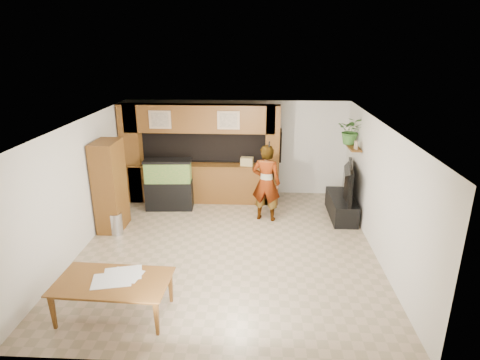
# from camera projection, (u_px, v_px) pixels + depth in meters

# --- Properties ---
(floor) EXTENTS (6.50, 6.50, 0.00)m
(floor) POSITION_uv_depth(u_px,v_px,m) (228.00, 247.00, 8.43)
(floor) COLOR tan
(floor) RESTS_ON ground
(ceiling) EXTENTS (6.50, 6.50, 0.00)m
(ceiling) POSITION_uv_depth(u_px,v_px,m) (227.00, 124.00, 7.57)
(ceiling) COLOR white
(ceiling) RESTS_ON wall_back
(wall_back) EXTENTS (6.00, 0.00, 6.00)m
(wall_back) POSITION_uv_depth(u_px,v_px,m) (237.00, 148.00, 11.06)
(wall_back) COLOR silver
(wall_back) RESTS_ON floor
(wall_left) EXTENTS (0.00, 6.50, 6.50)m
(wall_left) POSITION_uv_depth(u_px,v_px,m) (81.00, 186.00, 8.15)
(wall_left) COLOR silver
(wall_left) RESTS_ON floor
(wall_right) EXTENTS (0.00, 6.50, 6.50)m
(wall_right) POSITION_uv_depth(u_px,v_px,m) (380.00, 191.00, 7.85)
(wall_right) COLOR silver
(wall_right) RESTS_ON floor
(partition) EXTENTS (4.20, 0.99, 2.60)m
(partition) POSITION_uv_depth(u_px,v_px,m) (200.00, 153.00, 10.53)
(partition) COLOR brown
(partition) RESTS_ON floor
(wall_clock) EXTENTS (0.05, 0.25, 0.25)m
(wall_clock) POSITION_uv_depth(u_px,v_px,m) (98.00, 145.00, 8.89)
(wall_clock) COLOR black
(wall_clock) RESTS_ON wall_left
(wall_shelf) EXTENTS (0.25, 0.90, 0.04)m
(wall_shelf) POSITION_uv_depth(u_px,v_px,m) (353.00, 147.00, 9.57)
(wall_shelf) COLOR brown
(wall_shelf) RESTS_ON wall_right
(pantry_cabinet) EXTENTS (0.51, 0.84, 2.05)m
(pantry_cabinet) POSITION_uv_depth(u_px,v_px,m) (110.00, 186.00, 8.95)
(pantry_cabinet) COLOR brown
(pantry_cabinet) RESTS_ON floor
(trash_can) EXTENTS (0.27, 0.27, 0.50)m
(trash_can) POSITION_uv_depth(u_px,v_px,m) (116.00, 224.00, 8.90)
(trash_can) COLOR #B2B2B7
(trash_can) RESTS_ON floor
(aquarium) EXTENTS (1.18, 0.44, 1.31)m
(aquarium) POSITION_uv_depth(u_px,v_px,m) (169.00, 185.00, 10.14)
(aquarium) COLOR black
(aquarium) RESTS_ON floor
(tv_stand) EXTENTS (0.55, 1.51, 0.50)m
(tv_stand) POSITION_uv_depth(u_px,v_px,m) (341.00, 207.00, 9.82)
(tv_stand) COLOR black
(tv_stand) RESTS_ON floor
(television) EXTENTS (0.42, 1.44, 0.82)m
(television) POSITION_uv_depth(u_px,v_px,m) (343.00, 181.00, 9.60)
(television) COLOR black
(television) RESTS_ON tv_stand
(photo_frame) EXTENTS (0.06, 0.14, 0.19)m
(photo_frame) POSITION_uv_depth(u_px,v_px,m) (356.00, 145.00, 9.24)
(photo_frame) COLOR tan
(photo_frame) RESTS_ON wall_shelf
(potted_plant) EXTENTS (0.75, 0.70, 0.67)m
(potted_plant) POSITION_uv_depth(u_px,v_px,m) (351.00, 131.00, 9.62)
(potted_plant) COLOR #3B712D
(potted_plant) RESTS_ON wall_shelf
(person) EXTENTS (0.76, 0.58, 1.86)m
(person) POSITION_uv_depth(u_px,v_px,m) (266.00, 183.00, 9.43)
(person) COLOR #A67F5B
(person) RESTS_ON floor
(microphone) EXTENTS (0.04, 0.10, 0.16)m
(microphone) POSITION_uv_depth(u_px,v_px,m) (269.00, 144.00, 8.95)
(microphone) COLOR black
(microphone) RESTS_ON person
(dining_table) EXTENTS (1.78, 1.04, 0.61)m
(dining_table) POSITION_uv_depth(u_px,v_px,m) (114.00, 299.00, 6.21)
(dining_table) COLOR brown
(dining_table) RESTS_ON floor
(newspaper_a) EXTENTS (0.68, 0.56, 0.01)m
(newspaper_a) POSITION_uv_depth(u_px,v_px,m) (112.00, 280.00, 6.15)
(newspaper_a) COLOR silver
(newspaper_a) RESTS_ON dining_table
(newspaper_b) EXTENTS (0.67, 0.56, 0.01)m
(newspaper_b) POSITION_uv_depth(u_px,v_px,m) (123.00, 274.00, 6.32)
(newspaper_b) COLOR silver
(newspaper_b) RESTS_ON dining_table
(newspaper_c) EXTENTS (0.56, 0.46, 0.01)m
(newspaper_c) POSITION_uv_depth(u_px,v_px,m) (126.00, 275.00, 6.29)
(newspaper_c) COLOR silver
(newspaper_c) RESTS_ON dining_table
(counter_box) EXTENTS (0.34, 0.24, 0.21)m
(counter_box) POSITION_uv_depth(u_px,v_px,m) (247.00, 161.00, 10.35)
(counter_box) COLOR tan
(counter_box) RESTS_ON partition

